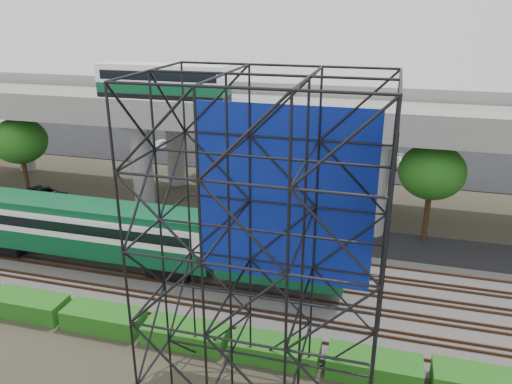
% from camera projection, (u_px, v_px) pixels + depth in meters
% --- Properties ---
extents(ground, '(140.00, 140.00, 0.00)m').
position_uv_depth(ground, '(198.00, 298.00, 31.37)').
color(ground, '#474233').
rests_on(ground, ground).
extents(ballast_bed, '(90.00, 12.00, 0.20)m').
position_uv_depth(ballast_bed, '(209.00, 280.00, 33.14)').
color(ballast_bed, slate).
rests_on(ballast_bed, ground).
extents(service_road, '(90.00, 5.00, 0.08)m').
position_uv_depth(service_road, '(245.00, 229.00, 40.84)').
color(service_road, black).
rests_on(service_road, ground).
extents(parking_lot, '(90.00, 18.00, 0.08)m').
position_uv_depth(parking_lot, '(299.00, 152.00, 62.04)').
color(parking_lot, black).
rests_on(parking_lot, ground).
extents(harbor_water, '(140.00, 40.00, 0.03)m').
position_uv_depth(harbor_water, '(324.00, 117.00, 81.91)').
color(harbor_water, '#476576').
rests_on(harbor_water, ground).
extents(rail_tracks, '(90.00, 9.52, 0.16)m').
position_uv_depth(rail_tracks, '(209.00, 278.00, 33.08)').
color(rail_tracks, '#472D1E').
rests_on(rail_tracks, ballast_bed).
extents(commuter_train, '(29.30, 3.06, 4.30)m').
position_uv_depth(commuter_train, '(111.00, 231.00, 33.90)').
color(commuter_train, black).
rests_on(commuter_train, rail_tracks).
extents(overpass, '(80.00, 12.00, 12.40)m').
position_uv_depth(overpass, '(255.00, 117.00, 43.09)').
color(overpass, '#9E9B93').
rests_on(overpass, ground).
extents(scaffold_tower, '(9.36, 6.36, 15.00)m').
position_uv_depth(scaffold_tower, '(266.00, 266.00, 19.96)').
color(scaffold_tower, black).
rests_on(scaffold_tower, ground).
extents(hedge_strip, '(34.60, 1.80, 1.20)m').
position_uv_depth(hedge_strip, '(186.00, 334.00, 27.05)').
color(hedge_strip, '#145613').
rests_on(hedge_strip, ground).
extents(trees, '(40.94, 16.94, 7.69)m').
position_uv_depth(trees, '(213.00, 143.00, 45.16)').
color(trees, '#382314').
rests_on(trees, ground).
extents(suv, '(5.34, 3.41, 1.37)m').
position_uv_depth(suv, '(46.00, 195.00, 46.17)').
color(suv, black).
rests_on(suv, service_road).
extents(parked_cars, '(34.98, 9.80, 1.31)m').
position_uv_depth(parked_cars, '(301.00, 148.00, 61.43)').
color(parked_cars, white).
rests_on(parked_cars, parking_lot).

